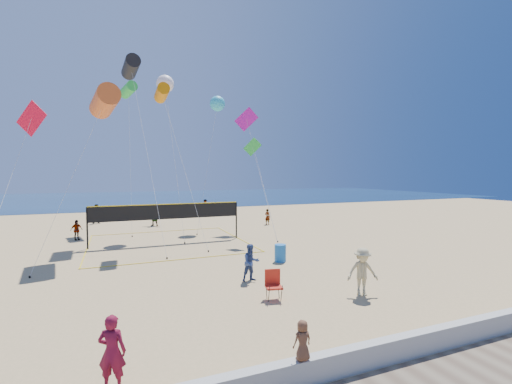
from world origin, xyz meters
name	(u,v)px	position (x,y,z in m)	size (l,w,h in m)	color
ground	(248,329)	(0.00, 0.00, 0.00)	(120.00, 120.00, 0.00)	tan
ocean	(137,198)	(0.00, 62.00, 0.01)	(140.00, 50.00, 0.03)	#102A4B
seawall	(297,373)	(0.00, -3.00, 0.30)	(32.00, 0.30, 0.60)	#ABACA7
woman	(112,352)	(-3.77, -1.54, 0.83)	(0.60, 0.40, 1.65)	maroon
toddler	(303,340)	(0.12, -3.04, 1.05)	(0.44, 0.28, 0.89)	brown
bystander_a	(251,263)	(1.79, 4.38, 0.82)	(0.79, 0.62, 1.63)	navy
bystander_b	(362,272)	(5.14, 1.09, 0.93)	(1.20, 0.69, 1.85)	tan
far_person_0	(76,230)	(-6.38, 17.71, 0.72)	(0.85, 0.35, 1.45)	gray
far_person_1	(154,216)	(-0.55, 22.60, 0.87)	(1.62, 0.52, 1.75)	gray
far_person_2	(268,217)	(9.35, 19.59, 0.73)	(0.53, 0.35, 1.46)	gray
far_person_3	(97,214)	(-5.45, 26.14, 0.92)	(0.89, 0.70, 1.84)	gray
far_person_4	(205,205)	(6.73, 33.20, 0.74)	(0.96, 0.55, 1.49)	gray
camp_chair	(273,283)	(1.77, 2.02, 0.62)	(0.69, 0.82, 1.22)	red
trash_barrel	(280,253)	(4.45, 6.89, 0.46)	(0.62, 0.62, 0.92)	blue
volleyball_net	(168,216)	(-0.47, 14.23, 1.87)	(10.15, 10.00, 2.70)	black
kite_0	(105,102)	(-4.21, 12.79, 8.97)	(4.14, 5.94, 9.82)	#CA5621
kite_1	(131,67)	(-2.52, 17.59, 12.54)	(2.09, 9.21, 13.23)	black
kite_2	(162,93)	(-0.84, 13.35, 9.88)	(2.72, 3.76, 10.40)	#CE7704
kite_3	(29,126)	(-7.34, 9.27, 6.95)	(2.09, 4.84, 8.15)	#F80D2E
kite_4	(254,154)	(5.24, 12.64, 6.13)	(1.17, 4.87, 7.27)	green
kite_5	(247,123)	(6.84, 18.22, 9.08)	(2.10, 7.07, 10.49)	#C113A7
kite_6	(165,84)	(0.07, 18.80, 11.87)	(1.56, 6.00, 12.56)	white
kite_7	(217,104)	(4.75, 20.21, 10.94)	(3.48, 4.41, 11.62)	#2EB5DC
kite_8	(128,90)	(-2.56, 22.64, 12.02)	(1.53, 6.35, 12.64)	green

